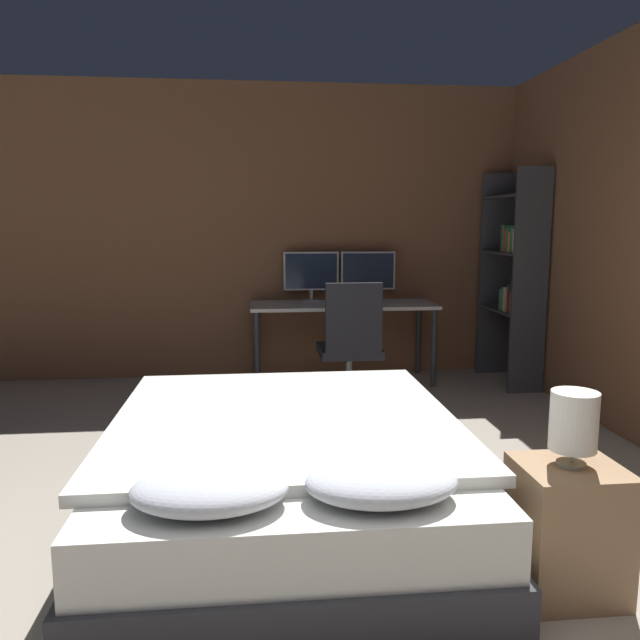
# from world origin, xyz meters

# --- Properties ---
(wall_back) EXTENTS (12.00, 0.06, 2.70)m
(wall_back) POSITION_xyz_m (0.00, 4.41, 1.35)
(wall_back) COLOR brown
(wall_back) RESTS_ON ground_plane
(bed) EXTENTS (1.64, 2.04, 0.58)m
(bed) POSITION_xyz_m (-0.19, 1.35, 0.26)
(bed) COLOR #2D2D33
(bed) RESTS_ON ground_plane
(nightstand) EXTENTS (0.39, 0.35, 0.52)m
(nightstand) POSITION_xyz_m (0.86, 0.67, 0.26)
(nightstand) COLOR #997551
(nightstand) RESTS_ON ground_plane
(bedside_lamp) EXTENTS (0.18, 0.18, 0.29)m
(bedside_lamp) POSITION_xyz_m (0.86, 0.67, 0.69)
(bedside_lamp) COLOR gray
(bedside_lamp) RESTS_ON nightstand
(desk) EXTENTS (1.65, 0.62, 0.72)m
(desk) POSITION_xyz_m (0.46, 4.03, 0.64)
(desk) COLOR beige
(desk) RESTS_ON ground_plane
(monitor_left) EXTENTS (0.51, 0.16, 0.45)m
(monitor_left) POSITION_xyz_m (0.20, 4.24, 0.98)
(monitor_left) COLOR #B7B7BC
(monitor_left) RESTS_ON desk
(monitor_right) EXTENTS (0.51, 0.16, 0.45)m
(monitor_right) POSITION_xyz_m (0.73, 4.24, 0.98)
(monitor_right) COLOR #B7B7BC
(monitor_right) RESTS_ON desk
(keyboard) EXTENTS (0.35, 0.13, 0.02)m
(keyboard) POSITION_xyz_m (0.46, 3.83, 0.73)
(keyboard) COLOR #B7B7BC
(keyboard) RESTS_ON desk
(computer_mouse) EXTENTS (0.07, 0.05, 0.04)m
(computer_mouse) POSITION_xyz_m (0.73, 3.83, 0.74)
(computer_mouse) COLOR #B7B7BC
(computer_mouse) RESTS_ON desk
(office_chair) EXTENTS (0.52, 0.52, 0.99)m
(office_chair) POSITION_xyz_m (0.42, 3.28, 0.40)
(office_chair) COLOR black
(office_chair) RESTS_ON ground_plane
(bookshelf) EXTENTS (0.31, 0.78, 1.89)m
(bookshelf) POSITION_xyz_m (1.96, 3.78, 1.03)
(bookshelf) COLOR #333338
(bookshelf) RESTS_ON ground_plane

